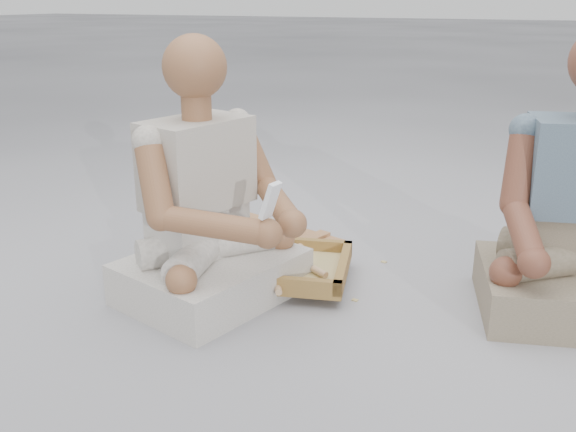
% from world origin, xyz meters
% --- Properties ---
extents(ground, '(60.00, 60.00, 0.00)m').
position_xyz_m(ground, '(0.00, 0.00, 0.00)').
color(ground, '#A3A2A8').
rests_on(ground, ground).
extents(carved_panel, '(0.61, 0.48, 0.04)m').
position_xyz_m(carved_panel, '(-0.35, 0.60, 0.02)').
color(carved_panel, '#946339').
rests_on(carved_panel, ground).
extents(tool_tray, '(0.56, 0.49, 0.06)m').
position_xyz_m(tool_tray, '(-0.15, 0.30, 0.06)').
color(tool_tray, brown).
rests_on(tool_tray, carved_panel).
extents(chisel_0, '(0.18, 0.15, 0.02)m').
position_xyz_m(chisel_0, '(-0.19, 0.38, 0.07)').
color(chisel_0, silver).
rests_on(chisel_0, tool_tray).
extents(chisel_1, '(0.09, 0.21, 0.02)m').
position_xyz_m(chisel_1, '(-0.07, 0.22, 0.06)').
color(chisel_1, silver).
rests_on(chisel_1, tool_tray).
extents(chisel_2, '(0.07, 0.22, 0.02)m').
position_xyz_m(chisel_2, '(-0.15, 0.46, 0.07)').
color(chisel_2, silver).
rests_on(chisel_2, tool_tray).
extents(chisel_3, '(0.13, 0.20, 0.02)m').
position_xyz_m(chisel_3, '(-0.08, 0.14, 0.06)').
color(chisel_3, silver).
rests_on(chisel_3, tool_tray).
extents(chisel_4, '(0.22, 0.02, 0.02)m').
position_xyz_m(chisel_4, '(-0.14, 0.33, 0.06)').
color(chisel_4, silver).
rests_on(chisel_4, tool_tray).
extents(chisel_5, '(0.21, 0.09, 0.02)m').
position_xyz_m(chisel_5, '(-0.15, 0.24, 0.08)').
color(chisel_5, silver).
rests_on(chisel_5, tool_tray).
extents(chisel_6, '(0.09, 0.21, 0.02)m').
position_xyz_m(chisel_6, '(-0.18, 0.28, 0.06)').
color(chisel_6, silver).
rests_on(chisel_6, tool_tray).
extents(chisel_7, '(0.12, 0.20, 0.02)m').
position_xyz_m(chisel_7, '(-0.19, 0.19, 0.06)').
color(chisel_7, silver).
rests_on(chisel_7, tool_tray).
extents(chisel_8, '(0.20, 0.13, 0.02)m').
position_xyz_m(chisel_8, '(-0.01, 0.29, 0.08)').
color(chisel_8, silver).
rests_on(chisel_8, tool_tray).
extents(wood_chip_0, '(0.02, 0.02, 0.00)m').
position_xyz_m(wood_chip_0, '(0.02, 0.33, 0.00)').
color(wood_chip_0, tan).
rests_on(wood_chip_0, ground).
extents(wood_chip_1, '(0.02, 0.02, 0.00)m').
position_xyz_m(wood_chip_1, '(-0.05, 0.62, 0.00)').
color(wood_chip_1, tan).
rests_on(wood_chip_1, ground).
extents(wood_chip_2, '(0.02, 0.02, 0.00)m').
position_xyz_m(wood_chip_2, '(-0.43, 0.53, 0.00)').
color(wood_chip_2, tan).
rests_on(wood_chip_2, ground).
extents(wood_chip_3, '(0.02, 0.02, 0.00)m').
position_xyz_m(wood_chip_3, '(0.14, 0.27, 0.00)').
color(wood_chip_3, tan).
rests_on(wood_chip_3, ground).
extents(wood_chip_4, '(0.02, 0.02, 0.00)m').
position_xyz_m(wood_chip_4, '(-0.32, 0.54, 0.00)').
color(wood_chip_4, tan).
rests_on(wood_chip_4, ground).
extents(wood_chip_5, '(0.02, 0.02, 0.00)m').
position_xyz_m(wood_chip_5, '(0.13, 0.62, 0.00)').
color(wood_chip_5, tan).
rests_on(wood_chip_5, ground).
extents(wood_chip_6, '(0.02, 0.02, 0.00)m').
position_xyz_m(wood_chip_6, '(-0.22, 0.05, 0.00)').
color(wood_chip_6, tan).
rests_on(wood_chip_6, ground).
extents(wood_chip_7, '(0.02, 0.02, 0.00)m').
position_xyz_m(wood_chip_7, '(-0.26, 0.27, 0.00)').
color(wood_chip_7, tan).
rests_on(wood_chip_7, ground).
extents(wood_chip_8, '(0.02, 0.02, 0.00)m').
position_xyz_m(wood_chip_8, '(-0.35, 0.30, 0.00)').
color(wood_chip_8, tan).
rests_on(wood_chip_8, ground).
extents(wood_chip_9, '(0.02, 0.02, 0.00)m').
position_xyz_m(wood_chip_9, '(-0.33, 0.52, 0.00)').
color(wood_chip_9, tan).
rests_on(wood_chip_9, ground).
extents(craftsman, '(0.63, 0.64, 0.86)m').
position_xyz_m(craftsman, '(-0.31, 0.10, 0.29)').
color(craftsman, silver).
rests_on(craftsman, ground).
extents(mobile_phone, '(0.06, 0.05, 0.11)m').
position_xyz_m(mobile_phone, '(-0.02, -0.03, 0.41)').
color(mobile_phone, white).
rests_on(mobile_phone, craftsman).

